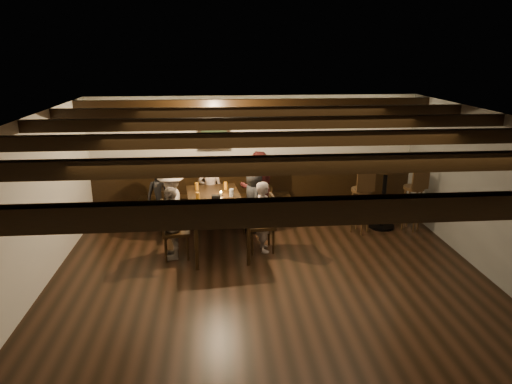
{
  "coord_description": "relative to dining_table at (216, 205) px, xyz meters",
  "views": [
    {
      "loc": [
        -0.73,
        -5.47,
        3.25
      ],
      "look_at": [
        -0.15,
        1.3,
        1.12
      ],
      "focal_mm": 32.0,
      "sensor_mm": 36.0,
      "label": 1
    }
  ],
  "objects": [
    {
      "name": "pint_a",
      "position": [
        -0.35,
        0.67,
        0.13
      ],
      "size": [
        0.07,
        0.07,
        0.14
      ],
      "primitive_type": "cylinder",
      "color": "#BF7219",
      "rests_on": "dining_table"
    },
    {
      "name": "pint_b",
      "position": [
        0.18,
        0.67,
        0.13
      ],
      "size": [
        0.07,
        0.07,
        0.14
      ],
      "primitive_type": "cylinder",
      "color": "#BF7219",
      "rests_on": "dining_table"
    },
    {
      "name": "chair_left_far",
      "position": [
        -0.67,
        -0.52,
        -0.42
      ],
      "size": [
        0.47,
        0.47,
        0.94
      ],
      "rotation": [
        0.0,
        0.0,
        -1.47
      ],
      "color": "black",
      "rests_on": "floor"
    },
    {
      "name": "chair_left_near",
      "position": [
        -0.76,
        0.38,
        -0.43
      ],
      "size": [
        0.46,
        0.46,
        0.92
      ],
      "rotation": [
        0.0,
        0.0,
        -1.47
      ],
      "color": "black",
      "rests_on": "floor"
    },
    {
      "name": "high_top_table",
      "position": [
        3.14,
        0.47,
        0.06
      ],
      "size": [
        0.66,
        0.66,
        1.18
      ],
      "color": "black",
      "rests_on": "floor"
    },
    {
      "name": "dining_table",
      "position": [
        0.0,
        0.0,
        0.0
      ],
      "size": [
        1.13,
        2.14,
        0.77
      ],
      "rotation": [
        0.0,
        0.0,
        0.1
      ],
      "color": "black",
      "rests_on": "floor"
    },
    {
      "name": "pint_c",
      "position": [
        -0.31,
        0.07,
        0.13
      ],
      "size": [
        0.07,
        0.07,
        0.14
      ],
      "primitive_type": "cylinder",
      "color": "#BF7219",
      "rests_on": "dining_table"
    },
    {
      "name": "person_left_far",
      "position": [
        -0.7,
        -0.52,
        -0.11
      ],
      "size": [
        0.36,
        0.73,
        1.21
      ],
      "primitive_type": "imported",
      "rotation": [
        0.0,
        0.0,
        -1.47
      ],
      "color": "gray",
      "rests_on": "floor"
    },
    {
      "name": "person_right_far",
      "position": [
        0.79,
        -0.37,
        -0.11
      ],
      "size": [
        0.33,
        0.47,
        1.21
      ],
      "primitive_type": "imported",
      "rotation": [
        0.0,
        0.0,
        1.67
      ],
      "color": "gray",
      "rests_on": "floor"
    },
    {
      "name": "room",
      "position": [
        0.5,
        0.26,
        0.36
      ],
      "size": [
        7.0,
        7.0,
        7.0
      ],
      "color": "black",
      "rests_on": "ground"
    },
    {
      "name": "person_right_near",
      "position": [
        0.7,
        0.52,
        -0.1
      ],
      "size": [
        0.44,
        0.63,
        1.21
      ],
      "primitive_type": "imported",
      "rotation": [
        0.0,
        0.0,
        1.67
      ],
      "color": "#232326",
      "rests_on": "floor"
    },
    {
      "name": "plate_near",
      "position": [
        -0.08,
        -0.71,
        0.07
      ],
      "size": [
        0.24,
        0.24,
        0.01
      ],
      "primitive_type": "cylinder",
      "color": "white",
      "rests_on": "dining_table"
    },
    {
      "name": "person_bench_centre",
      "position": [
        -0.1,
        1.04,
        -0.06
      ],
      "size": [
        0.5,
        0.35,
        1.29
      ],
      "primitive_type": "imported",
      "rotation": [
        0.0,
        0.0,
        3.24
      ],
      "color": "gray",
      "rests_on": "floor"
    },
    {
      "name": "pint_d",
      "position": [
        0.28,
        0.23,
        0.13
      ],
      "size": [
        0.07,
        0.07,
        0.14
      ],
      "primitive_type": "cylinder",
      "color": "silver",
      "rests_on": "dining_table"
    },
    {
      "name": "candle",
      "position": [
        0.09,
        0.31,
        0.09
      ],
      "size": [
        0.05,
        0.05,
        0.05
      ],
      "primitive_type": "cylinder",
      "color": "beige",
      "rests_on": "dining_table"
    },
    {
      "name": "person_bench_right",
      "position": [
        0.81,
        0.98,
        -0.0
      ],
      "size": [
        0.74,
        0.6,
        1.41
      ],
      "primitive_type": "imported",
      "rotation": [
        0.0,
        0.0,
        3.24
      ],
      "color": "#501B1B",
      "rests_on": "floor"
    },
    {
      "name": "person_left_near",
      "position": [
        -0.79,
        0.37,
        -0.08
      ],
      "size": [
        0.54,
        0.85,
        1.25
      ],
      "primitive_type": "imported",
      "rotation": [
        0.0,
        0.0,
        -1.47
      ],
      "color": "#B2A397",
      "rests_on": "floor"
    },
    {
      "name": "condiment_caddy",
      "position": [
        0.0,
        -0.05,
        0.12
      ],
      "size": [
        0.15,
        0.1,
        0.12
      ],
      "primitive_type": "cube",
      "color": "black",
      "rests_on": "dining_table"
    },
    {
      "name": "pint_e",
      "position": [
        -0.17,
        -0.47,
        0.13
      ],
      "size": [
        0.07,
        0.07,
        0.14
      ],
      "primitive_type": "cylinder",
      "color": "#BF7219",
      "rests_on": "dining_table"
    },
    {
      "name": "plate_far",
      "position": [
        0.21,
        -0.28,
        0.07
      ],
      "size": [
        0.24,
        0.24,
        0.01
      ],
      "primitive_type": "cylinder",
      "color": "white",
      "rests_on": "dining_table"
    },
    {
      "name": "pint_g",
      "position": [
        0.13,
        -0.79,
        0.13
      ],
      "size": [
        0.07,
        0.07,
        0.14
      ],
      "primitive_type": "cylinder",
      "color": "#BF7219",
      "rests_on": "dining_table"
    },
    {
      "name": "bar_stool_left",
      "position": [
        2.64,
        0.26,
        -0.27
      ],
      "size": [
        0.38,
        0.39,
        1.19
      ],
      "rotation": [
        0.0,
        0.0,
        0.05
      ],
      "color": "#342110",
      "rests_on": "floor"
    },
    {
      "name": "chair_right_near",
      "position": [
        0.67,
        0.52,
        -0.42
      ],
      "size": [
        0.47,
        0.47,
        0.93
      ],
      "rotation": [
        0.0,
        0.0,
        1.67
      ],
      "color": "black",
      "rests_on": "floor"
    },
    {
      "name": "chair_right_far",
      "position": [
        0.76,
        -0.38,
        -0.42
      ],
      "size": [
        0.48,
        0.48,
        0.96
      ],
      "rotation": [
        0.0,
        0.0,
        1.67
      ],
      "color": "black",
      "rests_on": "floor"
    },
    {
      "name": "pint_f",
      "position": [
        0.25,
        -0.53,
        0.13
      ],
      "size": [
        0.07,
        0.07,
        0.14
      ],
      "primitive_type": "cylinder",
      "color": "silver",
      "rests_on": "dining_table"
    },
    {
      "name": "bar_stool_right",
      "position": [
        3.64,
        0.31,
        -0.27
      ],
      "size": [
        0.38,
        0.41,
        1.19
      ],
      "rotation": [
        0.0,
        0.0,
        0.16
      ],
      "color": "#342110",
      "rests_on": "floor"
    },
    {
      "name": "person_bench_left",
      "position": [
        -0.98,
        0.81,
        -0.07
      ],
      "size": [
        0.66,
        0.47,
        1.28
      ],
      "primitive_type": "imported",
      "rotation": [
        0.0,
        0.0,
        3.24
      ],
      "color": "#27272A",
      "rests_on": "floor"
    }
  ]
}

